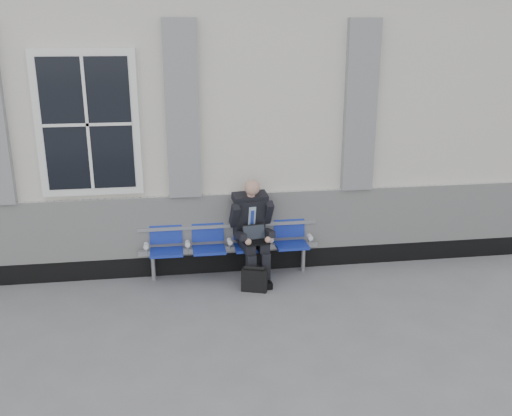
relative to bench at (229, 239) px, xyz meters
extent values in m
plane|color=slate|center=(-2.20, -1.32, -0.55)|extent=(70.00, 70.00, 0.00)
cube|color=silver|center=(-2.20, 2.18, 1.55)|extent=(14.00, 4.00, 4.20)
cube|color=black|center=(-2.20, 0.15, -0.40)|extent=(14.00, 0.10, 0.30)
cube|color=silver|center=(-2.20, 0.14, 0.20)|extent=(14.00, 0.08, 0.90)
cube|color=gray|center=(-0.60, 0.12, 1.85)|extent=(0.45, 0.14, 2.40)
cube|color=gray|center=(1.90, 0.12, 1.85)|extent=(0.45, 0.14, 2.40)
cube|color=white|center=(-1.85, 0.14, 1.70)|extent=(1.35, 0.10, 1.95)
cube|color=black|center=(-1.85, 0.09, 1.70)|extent=(1.15, 0.02, 1.75)
cube|color=#9EA0A3|center=(0.00, -0.02, -0.13)|extent=(2.60, 0.07, 0.07)
cube|color=#9EA0A3|center=(0.00, 0.10, 0.18)|extent=(2.60, 0.05, 0.05)
cylinder|color=#9EA0A3|center=(-1.10, -0.02, -0.36)|extent=(0.06, 0.06, 0.39)
cylinder|color=#9EA0A3|center=(1.10, -0.02, -0.36)|extent=(0.06, 0.06, 0.39)
cube|color=#112698|center=(-0.90, -0.10, -0.10)|extent=(0.46, 0.42, 0.07)
cube|color=#112698|center=(-0.90, 0.11, 0.16)|extent=(0.46, 0.10, 0.40)
cube|color=#112698|center=(-0.30, -0.10, -0.10)|extent=(0.46, 0.42, 0.07)
cube|color=#112698|center=(-0.30, 0.11, 0.16)|extent=(0.46, 0.10, 0.40)
cube|color=#112698|center=(0.30, -0.10, -0.10)|extent=(0.46, 0.42, 0.07)
cube|color=#112698|center=(0.30, 0.11, 0.16)|extent=(0.46, 0.10, 0.40)
cube|color=#112698|center=(0.90, -0.10, -0.10)|extent=(0.46, 0.42, 0.07)
cube|color=#112698|center=(0.90, 0.11, 0.16)|extent=(0.46, 0.10, 0.40)
cylinder|color=white|center=(-1.18, -0.07, 0.00)|extent=(0.07, 0.12, 0.07)
cylinder|color=white|center=(-0.60, -0.07, 0.00)|extent=(0.07, 0.12, 0.07)
cylinder|color=white|center=(0.00, -0.07, 0.00)|extent=(0.07, 0.12, 0.07)
cylinder|color=white|center=(0.60, -0.07, 0.00)|extent=(0.07, 0.12, 0.07)
cylinder|color=white|center=(1.18, -0.07, 0.00)|extent=(0.07, 0.12, 0.07)
cube|color=black|center=(0.27, -0.50, -0.51)|extent=(0.15, 0.28, 0.09)
cube|color=black|center=(0.47, -0.47, -0.51)|extent=(0.15, 0.28, 0.09)
cube|color=black|center=(0.26, -0.44, -0.31)|extent=(0.14, 0.15, 0.47)
cube|color=black|center=(0.46, -0.41, -0.31)|extent=(0.14, 0.15, 0.47)
cube|color=black|center=(0.23, -0.22, -0.01)|extent=(0.21, 0.47, 0.14)
cube|color=black|center=(0.43, -0.19, -0.01)|extent=(0.21, 0.47, 0.14)
cube|color=black|center=(0.30, 0.00, 0.33)|extent=(0.47, 0.40, 0.64)
cube|color=#A3C2D7|center=(0.31, -0.12, 0.35)|extent=(0.11, 0.11, 0.36)
cube|color=#253BAE|center=(0.32, -0.13, 0.33)|extent=(0.06, 0.09, 0.30)
cube|color=black|center=(0.30, -0.03, 0.63)|extent=(0.52, 0.31, 0.15)
cylinder|color=tan|center=(0.31, -0.08, 0.70)|extent=(0.11, 0.11, 0.10)
sphere|color=tan|center=(0.32, -0.14, 0.81)|extent=(0.21, 0.21, 0.21)
cube|color=black|center=(0.07, -0.14, 0.41)|extent=(0.14, 0.30, 0.38)
cube|color=black|center=(0.55, -0.07, 0.41)|extent=(0.14, 0.30, 0.38)
cube|color=black|center=(0.14, -0.32, 0.16)|extent=(0.14, 0.33, 0.14)
cube|color=black|center=(0.54, -0.26, 0.16)|extent=(0.14, 0.33, 0.14)
sphere|color=tan|center=(0.22, -0.45, 0.12)|extent=(0.09, 0.09, 0.09)
sphere|color=tan|center=(0.50, -0.41, 0.12)|extent=(0.09, 0.09, 0.09)
cube|color=black|center=(0.35, -0.35, 0.07)|extent=(0.37, 0.28, 0.02)
cube|color=black|center=(0.33, -0.23, 0.18)|extent=(0.35, 0.14, 0.22)
cube|color=black|center=(0.33, -0.24, 0.18)|extent=(0.31, 0.11, 0.18)
cube|color=black|center=(0.29, -0.58, -0.39)|extent=(0.38, 0.25, 0.31)
cylinder|color=black|center=(0.29, -0.58, -0.22)|extent=(0.28, 0.14, 0.06)
camera|label=1|loc=(-0.75, -7.66, 2.96)|focal=40.00mm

